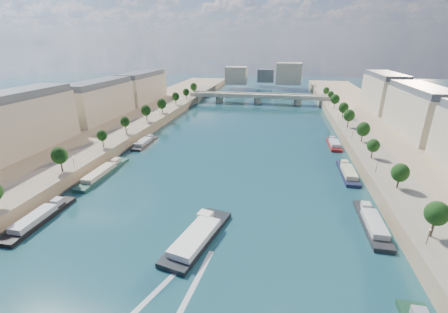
% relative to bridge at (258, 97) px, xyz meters
% --- Properties ---
extents(ground, '(700.00, 700.00, 0.00)m').
position_rel_bridge_xyz_m(ground, '(0.00, -129.49, -5.08)').
color(ground, '#0D323C').
rests_on(ground, ground).
extents(quay_left, '(44.00, 520.00, 5.00)m').
position_rel_bridge_xyz_m(quay_left, '(-72.00, -129.49, -2.58)').
color(quay_left, '#9E8460').
rests_on(quay_left, ground).
extents(quay_right, '(44.00, 520.00, 5.00)m').
position_rel_bridge_xyz_m(quay_right, '(72.00, -129.49, -2.58)').
color(quay_right, '#9E8460').
rests_on(quay_right, ground).
extents(pave_left, '(14.00, 520.00, 0.10)m').
position_rel_bridge_xyz_m(pave_left, '(-57.00, -129.49, -0.03)').
color(pave_left, gray).
rests_on(pave_left, quay_left).
extents(pave_right, '(14.00, 520.00, 0.10)m').
position_rel_bridge_xyz_m(pave_right, '(57.00, -129.49, -0.03)').
color(pave_right, gray).
rests_on(pave_right, quay_right).
extents(trees_left, '(4.80, 268.80, 8.26)m').
position_rel_bridge_xyz_m(trees_left, '(-55.00, -127.49, 5.39)').
color(trees_left, '#382B1E').
rests_on(trees_left, ground).
extents(trees_right, '(4.80, 268.80, 8.26)m').
position_rel_bridge_xyz_m(trees_right, '(55.00, -119.49, 5.39)').
color(trees_right, '#382B1E').
rests_on(trees_right, ground).
extents(lamps_left, '(0.36, 200.36, 4.28)m').
position_rel_bridge_xyz_m(lamps_left, '(-52.50, -139.49, 2.70)').
color(lamps_left, black).
rests_on(lamps_left, ground).
extents(lamps_right, '(0.36, 200.36, 4.28)m').
position_rel_bridge_xyz_m(lamps_right, '(52.50, -124.49, 2.70)').
color(lamps_right, black).
rests_on(lamps_right, ground).
extents(buildings_left, '(16.00, 226.00, 23.20)m').
position_rel_bridge_xyz_m(buildings_left, '(-85.00, -117.49, 11.37)').
color(buildings_left, '#BDB291').
rests_on(buildings_left, ground).
extents(skyline, '(79.00, 42.00, 22.00)m').
position_rel_bridge_xyz_m(skyline, '(3.19, 90.04, 9.57)').
color(skyline, '#BDB291').
rests_on(skyline, ground).
extents(bridge, '(112.00, 12.00, 8.15)m').
position_rel_bridge_xyz_m(bridge, '(0.00, 0.00, 0.00)').
color(bridge, '#C1B79E').
rests_on(bridge, ground).
extents(tour_barge, '(13.08, 27.16, 3.67)m').
position_rel_bridge_xyz_m(tour_barge, '(0.35, -185.60, -4.13)').
color(tour_barge, black).
rests_on(tour_barge, ground).
extents(wake, '(13.28, 25.99, 0.04)m').
position_rel_bridge_xyz_m(wake, '(0.35, -202.24, -5.06)').
color(wake, silver).
rests_on(wake, ground).
extents(moored_barges_left, '(5.00, 159.45, 3.60)m').
position_rel_bridge_xyz_m(moored_barges_left, '(-45.50, -186.13, -4.24)').
color(moored_barges_left, '#1A2039').
rests_on(moored_barges_left, ground).
extents(moored_barges_right, '(5.00, 164.87, 3.60)m').
position_rel_bridge_xyz_m(moored_barges_right, '(45.50, -173.82, -4.24)').
color(moored_barges_right, black).
rests_on(moored_barges_right, ground).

